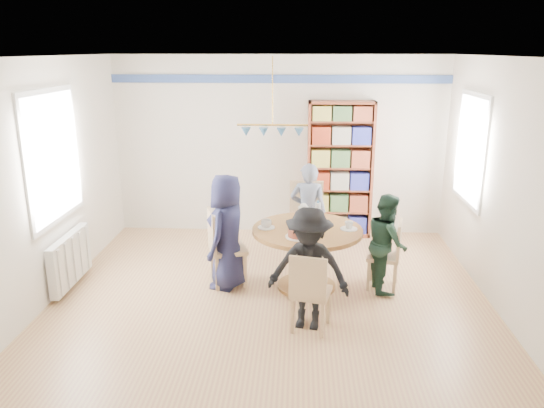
# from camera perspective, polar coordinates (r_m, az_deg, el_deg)

# --- Properties ---
(ground) EXTENTS (5.00, 5.00, 0.00)m
(ground) POSITION_cam_1_polar(r_m,az_deg,el_deg) (6.14, -0.20, -10.52)
(ground) COLOR tan
(room_shell) EXTENTS (5.00, 5.00, 5.00)m
(room_shell) POSITION_cam_1_polar(r_m,az_deg,el_deg) (6.46, -2.10, 6.31)
(room_shell) COLOR white
(room_shell) RESTS_ON ground
(radiator) EXTENTS (0.12, 1.00, 0.60)m
(radiator) POSITION_cam_1_polar(r_m,az_deg,el_deg) (6.82, -20.87, -5.59)
(radiator) COLOR silver
(radiator) RESTS_ON ground
(dining_table) EXTENTS (1.30, 1.30, 0.75)m
(dining_table) POSITION_cam_1_polar(r_m,az_deg,el_deg) (6.29, 3.79, -4.31)
(dining_table) COLOR brown
(dining_table) RESTS_ON ground
(chair_left) EXTENTS (0.53, 0.53, 0.94)m
(chair_left) POSITION_cam_1_polar(r_m,az_deg,el_deg) (6.40, -5.47, -4.34)
(chair_left) COLOR tan
(chair_left) RESTS_ON ground
(chair_right) EXTENTS (0.45, 0.45, 0.84)m
(chair_right) POSITION_cam_1_polar(r_m,az_deg,el_deg) (6.45, 12.55, -5.05)
(chair_right) COLOR tan
(chair_right) RESTS_ON ground
(chair_far) EXTENTS (0.47, 0.47, 1.04)m
(chair_far) POSITION_cam_1_polar(r_m,az_deg,el_deg) (7.27, 3.67, -1.31)
(chair_far) COLOR tan
(chair_far) RESTS_ON ground
(chair_near) EXTENTS (0.45, 0.45, 0.85)m
(chair_near) POSITION_cam_1_polar(r_m,az_deg,el_deg) (5.36, 4.08, -9.16)
(chair_near) COLOR tan
(chair_near) RESTS_ON ground
(person_left) EXTENTS (0.62, 0.78, 1.39)m
(person_left) POSITION_cam_1_polar(r_m,az_deg,el_deg) (6.30, -4.84, -2.99)
(person_left) COLOR #1A1B39
(person_left) RESTS_ON ground
(person_right) EXTENTS (0.49, 0.61, 1.18)m
(person_right) POSITION_cam_1_polar(r_m,az_deg,el_deg) (6.38, 12.24, -4.07)
(person_right) COLOR #172F23
(person_right) RESTS_ON ground
(person_far) EXTENTS (0.51, 0.36, 1.33)m
(person_far) POSITION_cam_1_polar(r_m,az_deg,el_deg) (7.14, 3.90, -0.84)
(person_far) COLOR gray
(person_far) RESTS_ON ground
(person_near) EXTENTS (0.91, 0.63, 1.28)m
(person_near) POSITION_cam_1_polar(r_m,az_deg,el_deg) (5.38, 3.96, -7.00)
(person_near) COLOR black
(person_near) RESTS_ON ground
(bookshelf) EXTENTS (0.98, 0.29, 2.05)m
(bookshelf) POSITION_cam_1_polar(r_m,az_deg,el_deg) (8.03, 7.30, 3.52)
(bookshelf) COLOR brown
(bookshelf) RESTS_ON ground
(tableware) EXTENTS (1.17, 1.17, 0.31)m
(tableware) POSITION_cam_1_polar(r_m,az_deg,el_deg) (6.23, 3.61, -1.98)
(tableware) COLOR white
(tableware) RESTS_ON dining_table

